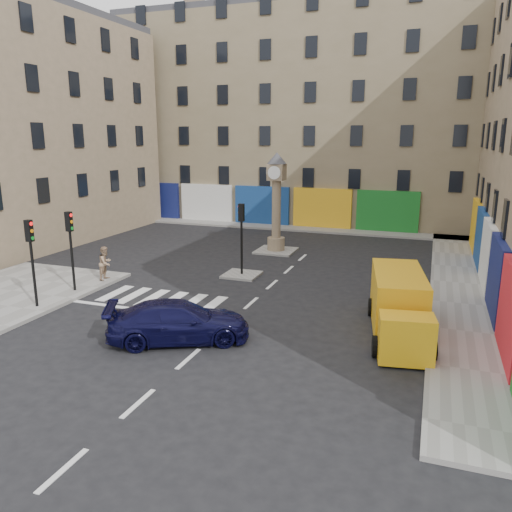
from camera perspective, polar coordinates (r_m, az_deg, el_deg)
The scene contains 14 objects.
ground at distance 18.62m, azimuth -4.89°, elevation -9.18°, with size 120.00×120.00×0.00m, color black.
sidewalk_right at distance 26.59m, azimuth 22.12°, elevation -2.97°, with size 2.60×30.00×0.15m, color gray.
sidewalk_far at distance 40.05m, azimuth 3.09°, elevation 3.32°, with size 32.00×2.40×0.15m, color gray.
island_near at distance 26.31m, azimuth -1.64°, elevation -2.15°, with size 1.80×1.80×0.12m, color gray.
island_far at distance 31.80m, azimuth 2.30°, elevation 0.61°, with size 2.40×2.40×0.12m, color gray.
building_far at distance 45.02m, azimuth 5.43°, elevation 15.18°, with size 32.00×10.00×17.00m, color #847458.
building_left at distance 38.07m, azimuth -24.52°, elevation 12.86°, with size 8.00×20.00×15.00m, color #91795F.
traffic_light_left_near at distance 22.61m, azimuth -24.32°, elevation 0.70°, with size 0.28×0.22×3.70m.
traffic_light_left_far at distance 24.35m, azimuth -20.45°, elevation 1.90°, with size 0.28×0.22×3.70m.
traffic_light_island at distance 25.74m, azimuth -1.67°, elevation 3.28°, with size 0.28×0.22×3.70m.
clock_pillar at distance 31.20m, azimuth 2.35°, elevation 6.86°, with size 1.20×1.20×6.10m.
navy_sedan at distance 18.18m, azimuth -8.84°, elevation -7.40°, with size 2.05×5.03×1.46m, color black.
yellow_van at distance 19.30m, azimuth 16.02°, elevation -5.42°, with size 2.77×6.19×2.17m.
pedestrian_tan at distance 26.05m, azimuth -16.82°, elevation -0.77°, with size 0.82×0.64×1.69m, color tan.
Camera 1 is at (7.25, -15.58, 7.18)m, focal length 35.00 mm.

